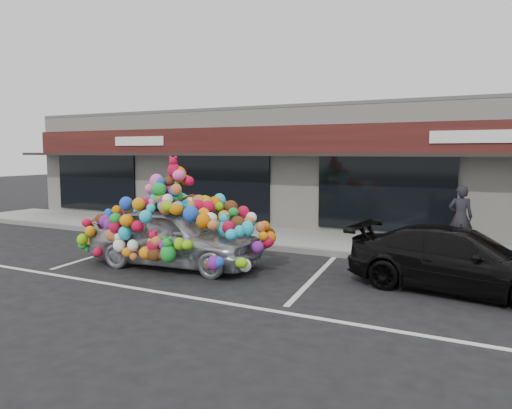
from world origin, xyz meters
The scene contains 10 objects.
ground centered at (0.00, 0.00, 0.00)m, with size 90.00×90.00×0.00m, color black.
shop_building centered at (0.00, 8.44, 2.16)m, with size 24.00×7.20×4.31m.
sidewalk centered at (0.00, 4.00, 0.07)m, with size 26.00×3.00×0.15m, color gray.
kerb centered at (0.00, 2.50, 0.07)m, with size 26.00×0.18×0.16m, color slate.
parking_stripe_left centered at (-3.20, 0.20, 0.00)m, with size 0.12×4.40×0.01m, color silver.
parking_stripe_mid centered at (2.80, 0.20, 0.00)m, with size 0.12×4.40×0.01m, color silver.
lane_line centered at (2.00, -2.30, 0.00)m, with size 14.00×0.12×0.01m, color silver.
toy_car centered at (-0.56, -0.32, 0.89)m, with size 3.06×4.65×2.62m.
black_sedan centered at (5.67, 0.50, 0.62)m, with size 4.29×1.74×1.24m, color black.
pedestrian_a centered at (5.31, 4.37, 1.00)m, with size 0.62×0.41×1.70m, color black.
Camera 1 is at (6.64, -9.80, 2.72)m, focal length 35.00 mm.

